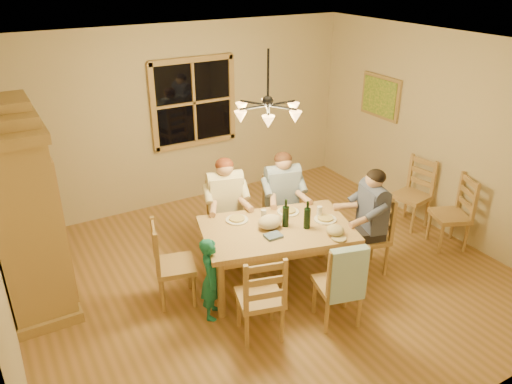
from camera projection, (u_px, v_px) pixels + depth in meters
floor at (266, 276)px, 6.06m from camera, size 5.50×5.50×0.00m
ceiling at (268, 48)px, 4.90m from camera, size 5.50×5.00×0.02m
wall_back at (181, 117)px, 7.44m from camera, size 5.50×0.02×2.70m
wall_right at (442, 134)px, 6.72m from camera, size 0.02×5.00×2.70m
window at (194, 103)px, 7.42m from camera, size 1.30×0.06×1.30m
painting at (380, 97)px, 7.53m from camera, size 0.06×0.78×0.64m
chandelier at (268, 110)px, 5.17m from camera, size 0.77×0.68×0.71m
armoire at (24, 214)px, 5.26m from camera, size 0.66×1.40×2.30m
dining_table at (277, 236)px, 5.65m from camera, size 1.88×1.41×0.76m
chair_far_left at (227, 234)px, 6.39m from camera, size 0.53×0.52×0.99m
chair_far_right at (282, 226)px, 6.57m from camera, size 0.53×0.52×0.99m
chair_near_left at (260, 310)px, 5.01m from camera, size 0.53×0.52×0.99m
chair_near_right at (337, 296)px, 5.21m from camera, size 0.53×0.52×0.99m
chair_end_left at (176, 277)px, 5.52m from camera, size 0.52×0.53×0.99m
chair_end_right at (367, 248)px, 6.08m from camera, size 0.52×0.53×0.99m
adult_woman at (225, 196)px, 6.16m from camera, size 0.47×0.50×0.87m
adult_plaid_man at (283, 189)px, 6.34m from camera, size 0.47×0.50×0.87m
adult_slate_man at (371, 209)px, 5.85m from camera, size 0.50×0.47×0.87m
towel at (348, 275)px, 4.88m from camera, size 0.39×0.19×0.58m
wine_bottle_a at (286, 213)px, 5.57m from camera, size 0.08×0.08×0.33m
wine_bottle_b at (307, 215)px, 5.53m from camera, size 0.08×0.08×0.33m
plate_woman at (237, 220)px, 5.75m from camera, size 0.26×0.26×0.02m
plate_plaid at (288, 212)px, 5.93m from camera, size 0.26×0.26×0.02m
plate_slate at (325, 219)px, 5.76m from camera, size 0.26×0.26×0.02m
wine_glass_a at (264, 215)px, 5.72m from camera, size 0.06×0.06×0.14m
wine_glass_b at (319, 212)px, 5.80m from camera, size 0.06×0.06×0.14m
cap at (335, 230)px, 5.44m from camera, size 0.20×0.20×0.11m
napkin at (273, 236)px, 5.41m from camera, size 0.21×0.18×0.03m
cloth_bundle at (270, 222)px, 5.57m from camera, size 0.28×0.22×0.15m
child at (212, 278)px, 5.21m from camera, size 0.39×0.41×0.94m
chair_spare_front at (448, 226)px, 6.57m from camera, size 0.56×0.57×0.99m
chair_spare_back at (410, 206)px, 7.11m from camera, size 0.49×0.50×0.99m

